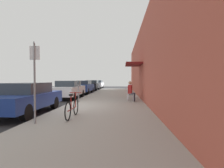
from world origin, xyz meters
The scene contains 14 objects.
ground_plane centered at (0.00, 0.00, 0.00)m, with size 60.00×60.00×0.00m, color #2D2D30.
sidewalk_slab centered at (2.25, 2.00, 0.06)m, with size 4.50×32.00×0.12m, color #9E9B93.
building_facade centered at (4.65, 2.01, 2.69)m, with size 1.40×32.00×5.38m.
parked_car_0 centered at (-1.10, -1.60, 0.72)m, with size 1.80×4.40×1.38m.
parked_car_1 centered at (-1.10, 4.70, 0.74)m, with size 1.80×4.40×1.42m.
parked_car_2 centered at (-1.10, 9.91, 0.74)m, with size 1.80×4.40×1.40m.
parked_car_3 centered at (-1.10, 15.79, 0.74)m, with size 1.80×4.40×1.41m.
parked_car_4 centered at (-1.10, 21.11, 0.73)m, with size 1.80×4.40×1.37m.
parking_meter centered at (0.45, 1.75, 0.89)m, with size 0.12×0.10×1.32m.
street_sign centered at (0.40, -3.75, 1.64)m, with size 0.32×0.06×2.60m.
bicycle_0 centered at (1.35, -2.82, 0.48)m, with size 0.46×1.71×0.90m.
cafe_chair_0 centered at (3.68, 2.47, 0.62)m, with size 0.54×0.54×0.87m.
seated_patron_0 centered at (3.74, 2.46, 0.82)m, with size 0.49×0.44×1.29m.
cafe_chair_1 centered at (3.68, 3.40, 0.62)m, with size 0.52×0.52×0.87m.
Camera 1 is at (3.20, -9.32, 1.53)m, focal length 28.95 mm.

